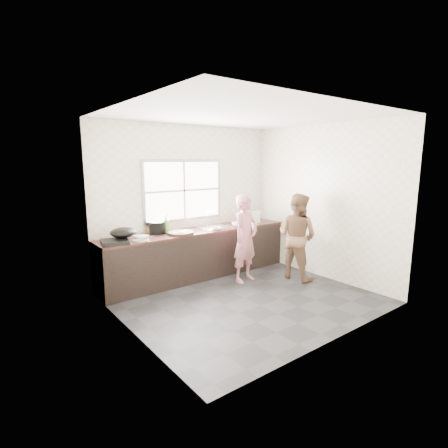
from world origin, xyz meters
TOP-DOWN VIEW (x-y plane):
  - floor at (0.00, 0.00)m, footprint 3.60×3.20m
  - ceiling at (0.00, 0.00)m, footprint 3.60×3.20m
  - wall_back at (0.00, 1.60)m, footprint 3.60×0.01m
  - wall_left at (-1.80, 0.00)m, footprint 0.01×3.20m
  - wall_right at (1.80, 0.00)m, footprint 0.01×3.20m
  - wall_front at (0.00, -1.60)m, footprint 3.60×0.01m
  - cabinet at (0.00, 1.29)m, footprint 3.60×0.62m
  - countertop at (0.00, 1.29)m, footprint 3.60×0.64m
  - sink at (0.35, 1.29)m, footprint 0.55×0.45m
  - faucet at (0.35, 1.49)m, footprint 0.02×0.02m
  - window_frame at (-0.10, 1.59)m, footprint 1.60×0.05m
  - window_glazing at (-0.10, 1.57)m, footprint 1.50×0.01m
  - woman at (0.53, 0.60)m, footprint 0.58×0.44m
  - person_side at (1.35, 0.17)m, footprint 0.69×0.82m
  - cutting_board at (-0.43, 1.16)m, footprint 0.57×0.57m
  - cleaver at (-0.33, 1.19)m, footprint 0.21×0.12m
  - bowl_mince at (-0.50, 1.08)m, footprint 0.25×0.25m
  - bowl_crabs at (0.81, 1.12)m, footprint 0.27×0.27m
  - bowl_held at (0.26, 1.08)m, footprint 0.23×0.23m
  - black_pot at (-0.72, 1.45)m, footprint 0.37×0.37m
  - plate_food at (-1.03, 1.36)m, footprint 0.24×0.24m
  - bottle_green at (-0.56, 1.42)m, footprint 0.15×0.15m
  - bottle_brown_tall at (-0.74, 1.52)m, footprint 0.09×0.09m
  - bottle_brown_short at (-0.83, 1.50)m, footprint 0.13×0.13m
  - glass_jar at (-0.68, 1.45)m, footprint 0.08×0.08m
  - burner at (-1.55, 1.17)m, footprint 0.45×0.45m
  - wok at (-1.38, 1.23)m, footprint 0.44×0.44m
  - dish_rack at (1.12, 1.19)m, footprint 0.36×0.25m
  - pot_lid_left at (-1.17, 1.11)m, footprint 0.31×0.31m
  - pot_lid_right at (-0.89, 1.41)m, footprint 0.29×0.29m

SIDE VIEW (x-z plane):
  - floor at x=0.00m, z-range -0.01..0.00m
  - cabinet at x=0.00m, z-range 0.00..0.82m
  - woman at x=0.53m, z-range 0.00..1.41m
  - person_side at x=1.35m, z-range 0.00..1.52m
  - countertop at x=0.00m, z-range 0.82..0.86m
  - sink at x=0.35m, z-range 0.85..0.88m
  - pot_lid_right at x=-0.89m, z-range 0.86..0.87m
  - pot_lid_left at x=-1.17m, z-range 0.86..0.87m
  - plate_food at x=-1.03m, z-range 0.86..0.88m
  - cutting_board at x=-0.43m, z-range 0.86..0.90m
  - bowl_mince at x=-0.50m, z-range 0.86..0.91m
  - burner at x=-1.55m, z-range 0.86..0.92m
  - bowl_held at x=0.26m, z-range 0.86..0.92m
  - bowl_crabs at x=0.81m, z-range 0.86..0.93m
  - cleaver at x=-0.33m, z-range 0.90..0.91m
  - glass_jar at x=-0.68m, z-range 0.86..0.96m
  - bottle_brown_short at x=-0.83m, z-range 0.86..1.02m
  - bottle_brown_tall at x=-0.74m, z-range 0.86..1.05m
  - black_pot at x=-0.72m, z-range 0.86..1.06m
  - dish_rack at x=1.12m, z-range 0.86..1.13m
  - wok at x=-1.38m, z-range 0.92..1.07m
  - faucet at x=0.35m, z-range 0.86..1.16m
  - bottle_green at x=-0.56m, z-range 0.86..1.17m
  - wall_back at x=0.00m, z-range 0.00..2.70m
  - wall_left at x=-1.80m, z-range 0.00..2.70m
  - wall_right at x=1.80m, z-range 0.00..2.70m
  - wall_front at x=0.00m, z-range 0.00..2.70m
  - window_glazing at x=-0.10m, z-range 1.05..2.05m
  - window_frame at x=-0.10m, z-range 1.00..2.10m
  - ceiling at x=0.00m, z-range 2.70..2.71m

